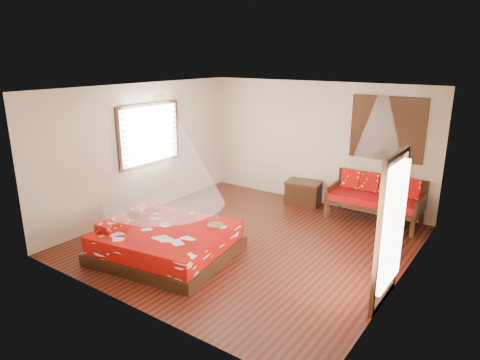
{
  "coord_description": "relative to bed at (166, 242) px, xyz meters",
  "views": [
    {
      "loc": [
        4.16,
        -6.13,
        3.37
      ],
      "look_at": [
        -0.19,
        0.01,
        1.15
      ],
      "focal_mm": 32.0,
      "sensor_mm": 36.0,
      "label": 1
    }
  ],
  "objects": [
    {
      "name": "room",
      "position": [
        0.82,
        1.32,
        1.15
      ],
      "size": [
        5.54,
        5.54,
        2.84
      ],
      "color": "black",
      "rests_on": "ground"
    },
    {
      "name": "wine_tray",
      "position": [
        0.63,
        0.58,
        0.31
      ],
      "size": [
        0.27,
        0.27,
        0.22
      ],
      "rotation": [
        0.0,
        0.0,
        0.39
      ],
      "color": "brown",
      "rests_on": "bed"
    },
    {
      "name": "mosquito_net_main",
      "position": [
        0.02,
        0.0,
        1.6
      ],
      "size": [
        2.02,
        2.02,
        1.8
      ],
      "primitive_type": "cone",
      "color": "white",
      "rests_on": "ceiling"
    },
    {
      "name": "window_left",
      "position": [
        -1.89,
        1.52,
        1.45
      ],
      "size": [
        0.1,
        1.74,
        1.34
      ],
      "color": "black",
      "rests_on": "wall_left"
    },
    {
      "name": "storage_chest",
      "position": [
        0.72,
        3.77,
        0.02
      ],
      "size": [
        0.88,
        0.7,
        0.54
      ],
      "rotation": [
        0.0,
        0.0,
        0.17
      ],
      "color": "black",
      "rests_on": "floor"
    },
    {
      "name": "shutter_panel",
      "position": [
        2.42,
        4.04,
        1.65
      ],
      "size": [
        1.52,
        0.06,
        1.32
      ],
      "color": "black",
      "rests_on": "wall_back"
    },
    {
      "name": "bed",
      "position": [
        0.0,
        0.0,
        0.0
      ],
      "size": [
        2.42,
        2.25,
        0.64
      ],
      "rotation": [
        0.0,
        0.0,
        0.15
      ],
      "color": "black",
      "rests_on": "floor"
    },
    {
      "name": "glazed_door",
      "position": [
        3.53,
        0.72,
        0.82
      ],
      "size": [
        0.08,
        1.02,
        2.16
      ],
      "color": "black",
      "rests_on": "floor"
    },
    {
      "name": "mosquito_net_daybed",
      "position": [
        2.42,
        3.57,
        1.75
      ],
      "size": [
        1.02,
        1.02,
        1.5
      ],
      "primitive_type": "cone",
      "color": "white",
      "rests_on": "ceiling"
    },
    {
      "name": "daybed",
      "position": [
        2.42,
        3.71,
        0.27
      ],
      "size": [
        1.88,
        0.84,
        0.97
      ],
      "color": "black",
      "rests_on": "floor"
    }
  ]
}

